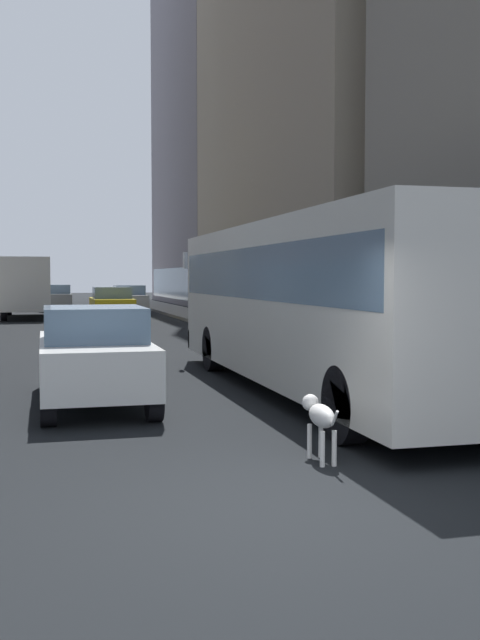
% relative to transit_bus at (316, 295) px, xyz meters
% --- Properties ---
extents(ground_plane, '(120.00, 120.00, 0.00)m').
position_rel_transit_bus_xyz_m(ground_plane, '(-2.80, 28.57, -1.78)').
color(ground_plane, black).
extents(sidewalk_right, '(2.40, 110.00, 0.15)m').
position_rel_transit_bus_xyz_m(sidewalk_right, '(2.90, 28.57, -1.70)').
color(sidewalk_right, gray).
rests_on(sidewalk_right, ground).
extents(building_right_far, '(8.07, 21.29, 30.50)m').
position_rel_transit_bus_xyz_m(building_right_far, '(9.10, 46.82, 13.46)').
color(building_right_far, slate).
rests_on(building_right_far, ground).
extents(transit_bus, '(2.78, 11.53, 3.05)m').
position_rel_transit_bus_xyz_m(transit_bus, '(0.00, 0.00, 0.00)').
color(transit_bus, silver).
rests_on(transit_bus, ground).
extents(car_yellow_taxi, '(1.87, 4.36, 1.62)m').
position_rel_transit_bus_xyz_m(car_yellow_taxi, '(-1.60, 23.85, -0.95)').
color(car_yellow_taxi, yellow).
rests_on(car_yellow_taxi, ground).
extents(car_white_van, '(1.71, 4.47, 1.62)m').
position_rel_transit_bus_xyz_m(car_white_van, '(-4.00, -0.29, -0.96)').
color(car_white_van, silver).
rests_on(car_white_van, ground).
extents(car_silver_sedan, '(1.78, 4.61, 1.62)m').
position_rel_transit_bus_xyz_m(car_silver_sedan, '(0.00, 30.96, -0.95)').
color(car_silver_sedan, '#B7BABF').
rests_on(car_silver_sedan, ground).
extents(car_grey_wagon, '(1.76, 4.25, 1.62)m').
position_rel_transit_bus_xyz_m(car_grey_wagon, '(-4.00, 35.09, -0.96)').
color(car_grey_wagon, slate).
rests_on(car_grey_wagon, ground).
extents(box_truck, '(2.30, 7.50, 3.05)m').
position_rel_transit_bus_xyz_m(box_truck, '(-5.60, 27.36, -0.11)').
color(box_truck, silver).
rests_on(box_truck, ground).
extents(dalmatian_dog, '(0.22, 0.96, 0.72)m').
position_rel_transit_bus_xyz_m(dalmatian_dog, '(-1.75, -4.88, -1.26)').
color(dalmatian_dog, white).
rests_on(dalmatian_dog, ground).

